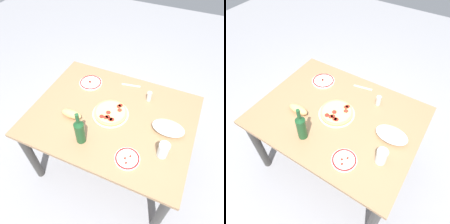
% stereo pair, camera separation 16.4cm
% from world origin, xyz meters
% --- Properties ---
extents(ground_plane, '(8.00, 8.00, 0.00)m').
position_xyz_m(ground_plane, '(0.00, 0.00, 0.00)').
color(ground_plane, gray).
rests_on(ground_plane, ground).
extents(dining_table, '(1.28, 0.99, 0.72)m').
position_xyz_m(dining_table, '(0.00, 0.00, 0.61)').
color(dining_table, '#93704C').
rests_on(dining_table, ground).
extents(pepperoni_pizza, '(0.29, 0.29, 0.03)m').
position_xyz_m(pepperoni_pizza, '(-0.01, 0.00, 0.74)').
color(pepperoni_pizza, '#B7B7BC').
rests_on(pepperoni_pizza, dining_table).
extents(baked_pasta_dish, '(0.24, 0.15, 0.08)m').
position_xyz_m(baked_pasta_dish, '(0.44, 0.02, 0.76)').
color(baked_pasta_dish, white).
rests_on(baked_pasta_dish, dining_table).
extents(wine_bottle, '(0.07, 0.07, 0.28)m').
position_xyz_m(wine_bottle, '(-0.10, -0.31, 0.83)').
color(wine_bottle, '#194723').
rests_on(wine_bottle, dining_table).
extents(water_glass, '(0.07, 0.07, 0.12)m').
position_xyz_m(water_glass, '(0.46, -0.19, 0.78)').
color(water_glass, silver).
rests_on(water_glass, dining_table).
extents(side_plate_near, '(0.21, 0.21, 0.02)m').
position_xyz_m(side_plate_near, '(-0.33, 0.26, 0.73)').
color(side_plate_near, white).
rests_on(side_plate_near, dining_table).
extents(side_plate_far, '(0.17, 0.17, 0.02)m').
position_xyz_m(side_plate_far, '(0.25, -0.32, 0.73)').
color(side_plate_far, white).
rests_on(side_plate_far, dining_table).
extents(bread_loaf, '(0.17, 0.07, 0.07)m').
position_xyz_m(bread_loaf, '(-0.28, -0.15, 0.75)').
color(bread_loaf, tan).
rests_on(bread_loaf, dining_table).
extents(spice_shaker, '(0.04, 0.04, 0.09)m').
position_xyz_m(spice_shaker, '(0.22, 0.27, 0.77)').
color(spice_shaker, silver).
rests_on(spice_shaker, dining_table).
extents(fork_right, '(0.17, 0.05, 0.00)m').
position_xyz_m(fork_right, '(0.02, 0.38, 0.72)').
color(fork_right, '#B7B7BC').
rests_on(fork_right, dining_table).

